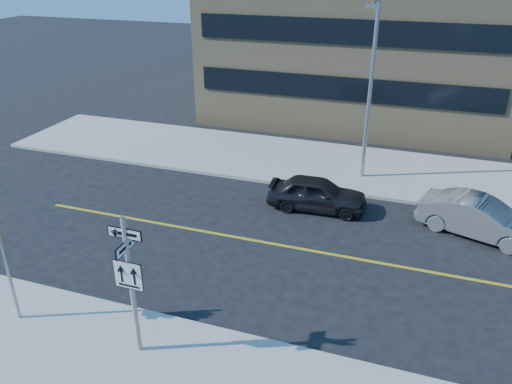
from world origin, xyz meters
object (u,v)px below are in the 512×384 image
at_px(sign_pole, 130,279).
at_px(parked_car_b, 480,218).
at_px(streetlight_a, 371,81).
at_px(parked_car_a, 317,193).

distance_m(sign_pole, parked_car_b, 13.27).
bearing_deg(parked_car_b, streetlight_a, 72.39).
height_order(sign_pole, streetlight_a, streetlight_a).
bearing_deg(parked_car_b, sign_pole, 155.89).
xyz_separation_m(sign_pole, parked_car_a, (2.63, 9.82, -1.74)).
relative_size(parked_car_a, parked_car_b, 0.91).
relative_size(sign_pole, parked_car_b, 0.91).
bearing_deg(parked_car_a, parked_car_b, -94.58).
relative_size(parked_car_a, streetlight_a, 0.51).
xyz_separation_m(parked_car_a, streetlight_a, (1.37, 3.45, 4.06)).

